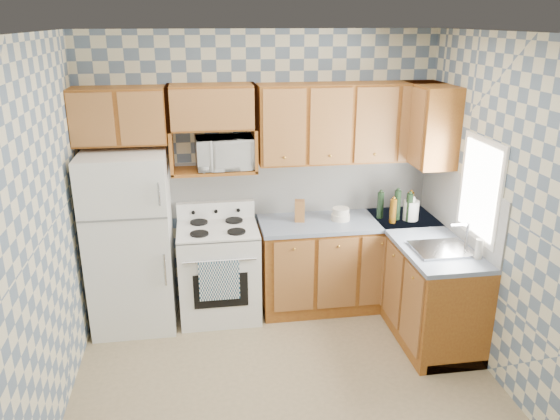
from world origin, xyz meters
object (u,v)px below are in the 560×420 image
at_px(stove_body, 219,272).
at_px(microwave, 225,152).
at_px(electric_kettle, 411,210).
at_px(refrigerator, 130,241).

height_order(stove_body, microwave, microwave).
distance_m(stove_body, electric_kettle, 1.97).
bearing_deg(electric_kettle, microwave, 171.87).
xyz_separation_m(stove_body, electric_kettle, (1.88, -0.07, 0.57)).
bearing_deg(microwave, refrigerator, -170.99).
height_order(microwave, electric_kettle, microwave).
bearing_deg(stove_body, refrigerator, -178.22).
bearing_deg(refrigerator, stove_body, 1.78).
bearing_deg(refrigerator, microwave, 12.65).
distance_m(refrigerator, electric_kettle, 2.70).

